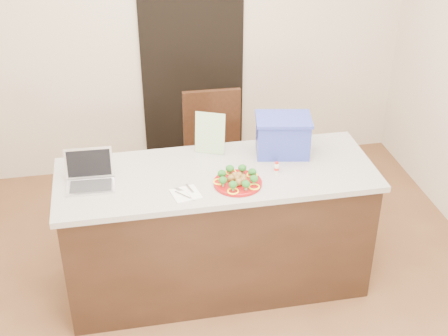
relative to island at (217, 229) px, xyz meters
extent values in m
plane|color=brown|center=(0.00, -0.25, -0.46)|extent=(4.00, 4.00, 0.00)
plane|color=beige|center=(0.00, 1.75, 0.89)|extent=(4.00, 0.00, 4.00)
cube|color=black|center=(0.10, 1.73, 0.54)|extent=(0.90, 0.02, 2.00)
cube|color=black|center=(0.00, 0.00, -0.02)|extent=(2.00, 0.70, 0.88)
cube|color=beige|center=(0.00, 0.00, 0.44)|extent=(2.06, 0.76, 0.04)
cylinder|color=maroon|center=(0.10, -0.17, 0.47)|extent=(0.30, 0.30, 0.02)
torus|color=maroon|center=(0.10, -0.17, 0.47)|extent=(0.30, 0.30, 0.01)
sphere|color=brown|center=(0.10, -0.17, 0.50)|extent=(0.04, 0.04, 0.04)
sphere|color=brown|center=(0.10, -0.21, 0.50)|extent=(0.04, 0.04, 0.04)
sphere|color=brown|center=(0.13, -0.20, 0.50)|extent=(0.04, 0.04, 0.04)
sphere|color=brown|center=(0.14, -0.16, 0.50)|extent=(0.04, 0.04, 0.04)
sphere|color=brown|center=(0.12, -0.14, 0.50)|extent=(0.04, 0.04, 0.04)
sphere|color=brown|center=(0.09, -0.13, 0.50)|extent=(0.04, 0.04, 0.04)
sphere|color=brown|center=(0.07, -0.16, 0.50)|extent=(0.04, 0.04, 0.04)
ellipsoid|color=#134713|center=(0.07, -0.07, 0.52)|extent=(0.05, 0.05, 0.04)
ellipsoid|color=#134713|center=(0.01, -0.12, 0.52)|extent=(0.05, 0.05, 0.04)
ellipsoid|color=#134713|center=(0.00, -0.20, 0.52)|extent=(0.05, 0.05, 0.04)
ellipsoid|color=#134713|center=(0.05, -0.26, 0.52)|extent=(0.05, 0.05, 0.04)
ellipsoid|color=#134713|center=(0.13, -0.27, 0.52)|extent=(0.05, 0.05, 0.04)
ellipsoid|color=#134713|center=(0.19, -0.22, 0.52)|extent=(0.05, 0.05, 0.04)
ellipsoid|color=#134713|center=(0.20, -0.14, 0.52)|extent=(0.05, 0.05, 0.04)
ellipsoid|color=#134713|center=(0.15, -0.08, 0.52)|extent=(0.05, 0.05, 0.04)
torus|color=yellow|center=(0.08, -0.05, 0.48)|extent=(0.07, 0.07, 0.01)
torus|color=yellow|center=(-0.01, -0.15, 0.48)|extent=(0.07, 0.07, 0.01)
torus|color=yellow|center=(0.05, -0.28, 0.48)|extent=(0.07, 0.07, 0.01)
torus|color=yellow|center=(0.19, -0.25, 0.48)|extent=(0.07, 0.07, 0.01)
torus|color=yellow|center=(0.21, -0.11, 0.48)|extent=(0.07, 0.07, 0.01)
cube|color=silver|center=(-0.23, -0.22, 0.46)|extent=(0.19, 0.19, 0.01)
cube|color=silver|center=(-0.25, -0.24, 0.47)|extent=(0.09, 0.10, 0.00)
cube|color=silver|center=(-0.25, -0.17, 0.47)|extent=(0.06, 0.06, 0.00)
cube|color=silver|center=(-0.20, -0.26, 0.47)|extent=(0.04, 0.09, 0.01)
cube|color=silver|center=(-0.20, -0.17, 0.47)|extent=(0.04, 0.10, 0.00)
cylinder|color=beige|center=(0.38, -0.07, 0.48)|extent=(0.03, 0.03, 0.05)
cylinder|color=beige|center=(0.38, -0.07, 0.51)|extent=(0.02, 0.02, 0.01)
cylinder|color=red|center=(0.38, -0.07, 0.52)|extent=(0.02, 0.02, 0.01)
cylinder|color=red|center=(0.38, -0.07, 0.48)|extent=(0.03, 0.03, 0.02)
cube|color=silver|center=(-0.80, -0.03, 0.46)|extent=(0.30, 0.22, 0.01)
cube|color=silver|center=(-0.80, 0.08, 0.57)|extent=(0.30, 0.06, 0.20)
cube|color=black|center=(-0.80, 0.07, 0.57)|extent=(0.27, 0.05, 0.17)
cube|color=#27282A|center=(-0.80, -0.04, 0.47)|extent=(0.26, 0.15, 0.00)
cube|color=silver|center=(0.00, 0.26, 0.60)|extent=(0.20, 0.12, 0.29)
cube|color=#293494|center=(0.48, 0.17, 0.58)|extent=(0.38, 0.30, 0.24)
cube|color=#293494|center=(0.48, 0.17, 0.71)|extent=(0.41, 0.33, 0.02)
cube|color=#371D10|center=(0.15, 0.81, 0.03)|extent=(0.47, 0.47, 0.04)
cube|color=#371D10|center=(0.15, 1.02, 0.31)|extent=(0.46, 0.06, 0.52)
cylinder|color=#371D10|center=(-0.05, 0.62, -0.22)|extent=(0.04, 0.04, 0.49)
cylinder|color=#371D10|center=(0.34, 0.62, -0.22)|extent=(0.04, 0.04, 0.49)
cylinder|color=#371D10|center=(-0.05, 1.01, -0.22)|extent=(0.04, 0.04, 0.49)
cylinder|color=#371D10|center=(0.34, 1.01, -0.22)|extent=(0.04, 0.04, 0.49)
camera|label=1|loc=(-0.60, -3.38, 2.53)|focal=50.00mm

